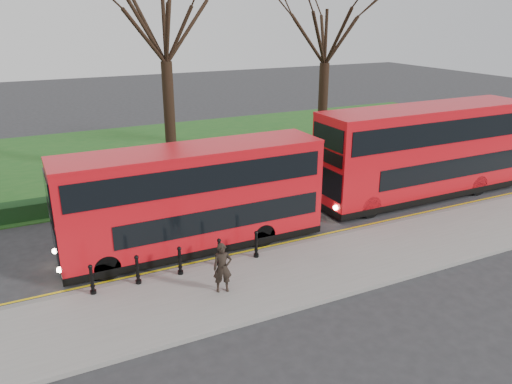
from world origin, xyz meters
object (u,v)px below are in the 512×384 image
bus_rear (424,152)px  bollard_row (180,261)px  pedestrian (223,268)px  bus_lead (194,199)px

bus_rear → bollard_row: bearing=-168.9°
bollard_row → pedestrian: size_ratio=3.59×
bus_lead → pedestrian: size_ratio=6.04×
bollard_row → pedestrian: pedestrian is taller
bollard_row → bus_rear: bus_rear is taller
bollard_row → bus_lead: size_ratio=0.59×
bus_lead → pedestrian: bearing=-95.8°
bollard_row → bus_rear: size_ratio=0.53×
bus_lead → pedestrian: bus_lead is taller
bus_lead → bus_rear: 12.22m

